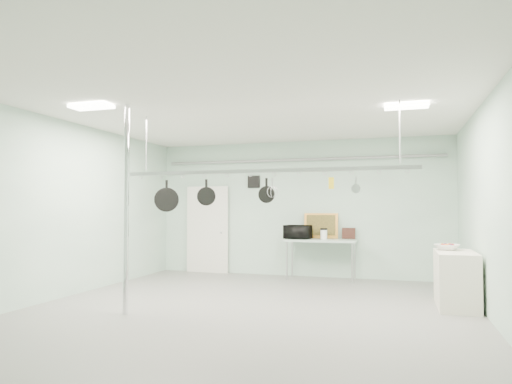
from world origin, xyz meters
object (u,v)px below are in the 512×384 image
(prep_table, at_px, (321,242))
(side_cabinet, at_px, (456,279))
(fruit_bowl, at_px, (447,247))
(pot_rack, at_px, (262,169))
(skillet_right, at_px, (266,190))
(skillet_left, at_px, (167,196))
(skillet_mid, at_px, (206,192))
(coffee_canister, at_px, (324,235))
(microwave, at_px, (298,232))
(chrome_pole, at_px, (126,209))

(prep_table, bearing_deg, side_cabinet, -40.79)
(side_cabinet, relative_size, fruit_bowl, 2.96)
(pot_rack, xyz_separation_m, skillet_right, (0.07, 0.00, -0.33))
(prep_table, xyz_separation_m, skillet_left, (-2.10, -3.30, 0.98))
(skillet_right, bearing_deg, skillet_mid, 178.41)
(coffee_canister, distance_m, skillet_mid, 3.73)
(skillet_left, height_order, skillet_mid, same)
(prep_table, xyz_separation_m, skillet_mid, (-1.37, -3.30, 1.04))
(fruit_bowl, relative_size, skillet_left, 0.74)
(prep_table, xyz_separation_m, pot_rack, (-0.40, -3.30, 1.40))
(prep_table, distance_m, coffee_canister, 0.19)
(prep_table, distance_m, skillet_mid, 3.72)
(pot_rack, distance_m, coffee_canister, 3.58)
(prep_table, distance_m, microwave, 0.56)
(side_cabinet, xyz_separation_m, skillet_mid, (-3.92, -1.10, 1.43))
(pot_rack, bearing_deg, skillet_right, 0.00)
(microwave, xyz_separation_m, fruit_bowl, (2.96, -1.88, -0.11))
(side_cabinet, height_order, skillet_mid, skillet_mid)
(skillet_right, bearing_deg, skillet_left, 178.41)
(skillet_mid, bearing_deg, side_cabinet, 0.33)
(side_cabinet, distance_m, fruit_bowl, 0.57)
(pot_rack, height_order, skillet_mid, pot_rack)
(prep_table, bearing_deg, skillet_right, -95.74)
(fruit_bowl, xyz_separation_m, skillet_right, (-2.78, -1.35, 0.95))
(coffee_canister, bearing_deg, prep_table, -153.86)
(pot_rack, bearing_deg, chrome_pole, -154.65)
(chrome_pole, relative_size, skillet_mid, 7.65)
(side_cabinet, relative_size, coffee_canister, 5.75)
(fruit_bowl, bearing_deg, skillet_right, -154.02)
(chrome_pole, xyz_separation_m, fruit_bowl, (4.75, 2.25, -0.65))
(prep_table, relative_size, pot_rack, 0.33)
(side_cabinet, height_order, skillet_left, skillet_left)
(side_cabinet, distance_m, pot_rack, 3.62)
(microwave, bearing_deg, side_cabinet, 160.02)
(side_cabinet, height_order, fruit_bowl, fruit_bowl)
(prep_table, distance_m, skillet_left, 4.03)
(coffee_canister, distance_m, fruit_bowl, 3.10)
(chrome_pole, relative_size, prep_table, 2.00)
(chrome_pole, height_order, pot_rack, chrome_pole)
(chrome_pole, xyz_separation_m, coffee_canister, (2.36, 4.23, -0.59))
(chrome_pole, distance_m, skillet_left, 0.95)
(microwave, xyz_separation_m, skillet_left, (-1.59, -3.24, 0.75))
(chrome_pole, height_order, microwave, chrome_pole)
(coffee_canister, bearing_deg, pot_rack, -97.94)
(microwave, bearing_deg, prep_table, -158.20)
(coffee_canister, height_order, skillet_left, skillet_left)
(pot_rack, distance_m, fruit_bowl, 3.40)
(side_cabinet, bearing_deg, coffee_canister, 138.08)
(coffee_canister, relative_size, skillet_mid, 0.50)
(chrome_pole, distance_m, side_cabinet, 5.37)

